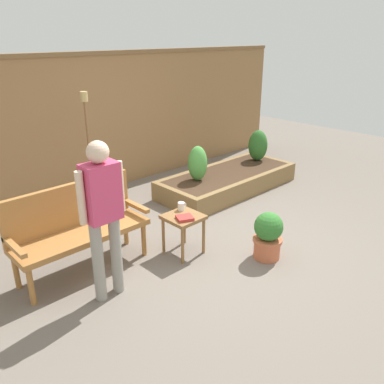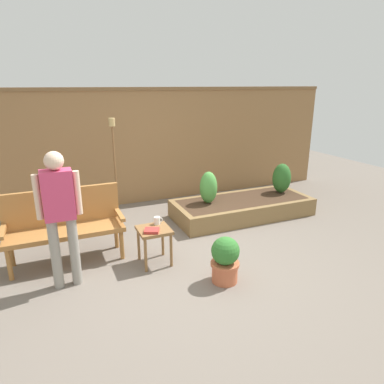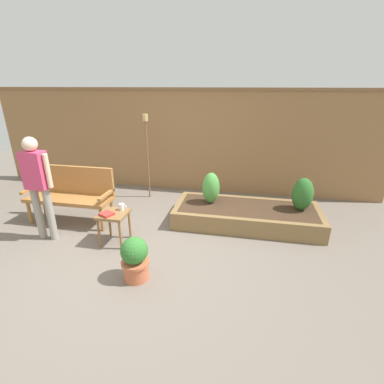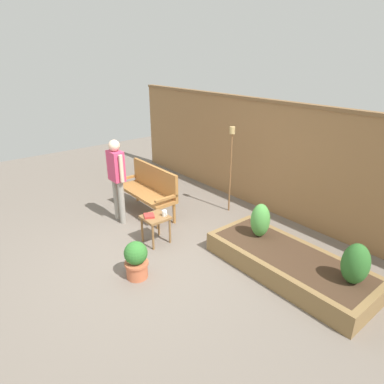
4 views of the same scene
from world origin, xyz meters
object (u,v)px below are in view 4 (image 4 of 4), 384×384
garden_bench (150,187)px  book_on_table (149,216)px  person_by_bench (117,174)px  potted_boxwood (136,259)px  shrub_far_corner (356,264)px  cup_on_table (165,213)px  shrub_near_bench (260,220)px  tiki_torch (231,155)px  side_table (156,221)px

garden_bench → book_on_table: size_ratio=8.19×
garden_bench → person_by_bench: bearing=-94.1°
potted_boxwood → shrub_far_corner: bearing=40.2°
cup_on_table → person_by_bench: person_by_bench is taller
cup_on_table → shrub_near_bench: (1.19, 0.95, 0.04)m
garden_bench → tiki_torch: tiki_torch is taller
side_table → book_on_table: (-0.05, -0.08, 0.10)m
side_table → person_by_bench: person_by_bench is taller
book_on_table → person_by_bench: 1.10m
garden_bench → tiki_torch: size_ratio=0.85×
side_table → shrub_far_corner: 2.97m
shrub_near_bench → tiki_torch: bearing=152.0°
shrub_near_bench → tiki_torch: tiki_torch is taller
book_on_table → tiki_torch: 2.01m
shrub_far_corner → potted_boxwood: bearing=-139.8°
tiki_torch → book_on_table: bearing=-88.5°
shrub_far_corner → person_by_bench: 4.02m
book_on_table → tiki_torch: (-0.05, 1.90, 0.66)m
book_on_table → tiki_torch: tiki_torch is taller
side_table → potted_boxwood: 0.97m
potted_boxwood → person_by_bench: person_by_bench is taller
side_table → cup_on_table: cup_on_table is taller
potted_boxwood → tiki_torch: tiki_torch is taller
garden_bench → tiki_torch: bearing=53.8°
potted_boxwood → shrub_near_bench: shrub_near_bench is taller
side_table → cup_on_table: 0.20m
side_table → potted_boxwood: bearing=-49.9°
cup_on_table → shrub_far_corner: (2.68, 0.95, 0.04)m
side_table → shrub_far_corner: bearing=21.3°
person_by_bench → shrub_far_corner: bearing=17.0°
person_by_bench → side_table: bearing=5.0°
cup_on_table → potted_boxwood: 1.04m
cup_on_table → potted_boxwood: bearing=-58.3°
garden_bench → potted_boxwood: 2.11m
shrub_near_bench → potted_boxwood: bearing=-110.0°
garden_bench → shrub_far_corner: (3.79, 0.52, 0.03)m
cup_on_table → person_by_bench: size_ratio=0.08×
side_table → tiki_torch: bearing=93.3°
potted_boxwood → shrub_far_corner: 2.82m
book_on_table → shrub_far_corner: (2.82, 1.16, 0.07)m
book_on_table → tiki_torch: bearing=115.3°
side_table → garden_bench: bearing=151.4°
shrub_near_bench → person_by_bench: (-2.35, -1.17, 0.36)m
shrub_near_bench → side_table: bearing=-140.0°
side_table → person_by_bench: (-1.07, -0.09, 0.54)m
shrub_far_corner → shrub_near_bench: bearing=-180.0°
garden_bench → side_table: 1.17m
book_on_table → shrub_far_corner: bearing=46.2°
potted_boxwood → shrub_far_corner: shrub_far_corner is taller
side_table → potted_boxwood: (0.62, -0.74, -0.11)m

